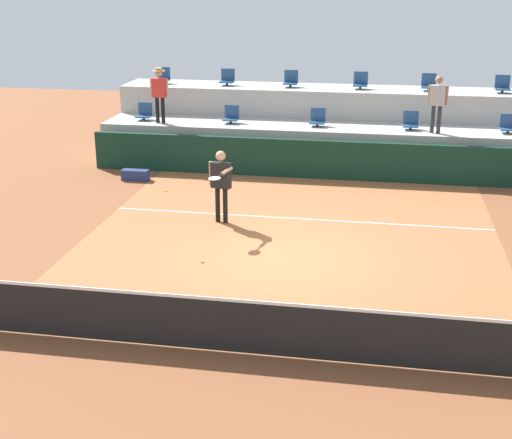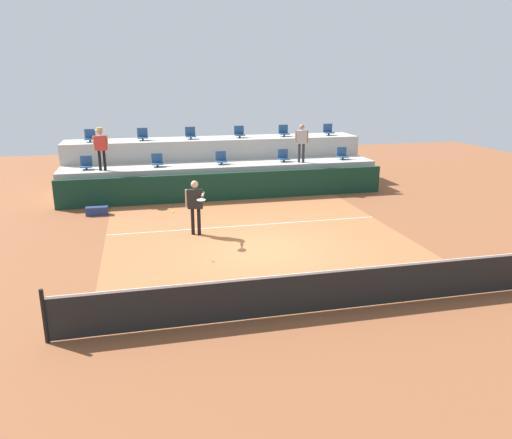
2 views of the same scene
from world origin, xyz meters
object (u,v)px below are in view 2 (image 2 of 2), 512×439
object	(u,v)px
stadium_chair_lower_center	(221,159)
tennis_player	(195,202)
stadium_chair_lower_right	(283,156)
tennis_ball	(173,212)
stadium_chair_upper_right	(284,132)
stadium_chair_lower_far_right	(342,154)
stadium_chair_lower_left	(157,161)
stadium_chair_upper_far_left	(90,137)
stadium_chair_upper_left	(143,135)
spectator_in_white	(302,140)
stadium_chair_upper_far_right	(328,130)
equipment_bag	(97,211)
stadium_chair_upper_mid_right	(239,133)
spectator_with_hat	(101,145)
stadium_chair_upper_mid_left	(190,134)
stadium_chair_lower_far_left	(86,164)

from	to	relation	value
stadium_chair_lower_center	tennis_player	distance (m)	5.69
stadium_chair_lower_right	tennis_ball	size ratio (longest dim) A/B	7.65
stadium_chair_upper_right	stadium_chair_lower_far_right	bearing A→B (deg)	-39.81
stadium_chair_lower_left	tennis_player	distance (m)	5.50
stadium_chair_upper_far_left	stadium_chair_upper_left	distance (m)	2.16
spectator_in_white	stadium_chair_upper_far_right	bearing A→B (deg)	47.01
tennis_ball	equipment_bag	xyz separation A→B (m)	(-2.40, 4.76, -1.09)
stadium_chair_lower_right	stadium_chair_upper_mid_right	xyz separation A→B (m)	(-1.54, 1.80, 0.85)
stadium_chair_lower_far_right	equipment_bag	size ratio (longest dim) A/B	0.68
stadium_chair_lower_right	stadium_chair_upper_far_left	xyz separation A→B (m)	(-7.95, 1.80, 0.85)
stadium_chair_upper_left	spectator_in_white	world-z (taller)	spectator_in_white
stadium_chair_upper_mid_right	spectator_with_hat	world-z (taller)	spectator_with_hat
stadium_chair_lower_far_right	tennis_ball	size ratio (longest dim) A/B	7.65
stadium_chair_upper_left	stadium_chair_upper_mid_left	distance (m)	2.06
stadium_chair_upper_right	tennis_player	distance (m)	8.82
stadium_chair_upper_mid_right	spectator_in_white	size ratio (longest dim) A/B	0.33
stadium_chair_upper_far_left	stadium_chair_upper_mid_right	world-z (taller)	same
stadium_chair_upper_mid_right	stadium_chair_upper_right	bearing A→B (deg)	0.00
stadium_chair_upper_mid_left	spectator_with_hat	distance (m)	4.25
stadium_chair_lower_far_left	stadium_chair_upper_mid_right	size ratio (longest dim) A/B	1.00
stadium_chair_upper_mid_left	spectator_in_white	world-z (taller)	spectator_in_white
stadium_chair_upper_far_left	equipment_bag	xyz separation A→B (m)	(0.38, -4.14, -2.16)
tennis_ball	equipment_bag	bearing A→B (deg)	116.76
stadium_chair_upper_mid_right	spectator_in_white	distance (m)	3.11
stadium_chair_lower_left	stadium_chair_upper_left	bearing A→B (deg)	105.55
stadium_chair_upper_mid_right	tennis_player	xyz separation A→B (m)	(-2.85, -7.21, -1.26)
stadium_chair_upper_far_right	stadium_chair_lower_center	bearing A→B (deg)	-161.53
stadium_chair_upper_far_right	stadium_chair_lower_left	bearing A→B (deg)	-167.31
stadium_chair_lower_right	stadium_chair_upper_right	world-z (taller)	stadium_chair_upper_right
stadium_chair_lower_left	tennis_player	size ratio (longest dim) A/B	0.30
stadium_chair_upper_far_left	stadium_chair_lower_far_left	bearing A→B (deg)	-92.23
stadium_chair_lower_far_right	stadium_chair_upper_right	world-z (taller)	stadium_chair_upper_right
stadium_chair_lower_right	stadium_chair_upper_far_left	world-z (taller)	stadium_chair_upper_far_left
stadium_chair_lower_far_right	spectator_in_white	size ratio (longest dim) A/B	0.33
stadium_chair_upper_mid_left	tennis_player	size ratio (longest dim) A/B	0.30
spectator_in_white	equipment_bag	bearing A→B (deg)	-166.66
stadium_chair_upper_far_left	equipment_bag	distance (m)	4.68
stadium_chair_upper_left	tennis_player	world-z (taller)	stadium_chair_upper_left
stadium_chair_upper_mid_right	stadium_chair_lower_far_left	bearing A→B (deg)	-164.46
stadium_chair_upper_right	spectator_in_white	size ratio (longest dim) A/B	0.33
stadium_chair_lower_far_left	stadium_chair_upper_mid_left	size ratio (longest dim) A/B	1.00
stadium_chair_upper_far_left	tennis_player	world-z (taller)	stadium_chair_upper_far_left
stadium_chair_upper_far_right	tennis_player	size ratio (longest dim) A/B	0.30
stadium_chair_upper_right	tennis_player	world-z (taller)	stadium_chair_upper_right
stadium_chair_lower_left	tennis_ball	distance (m)	7.10
tennis_ball	stadium_chair_upper_left	bearing A→B (deg)	93.99
tennis_player	spectator_with_hat	bearing A→B (deg)	120.75
stadium_chair_upper_right	equipment_bag	world-z (taller)	stadium_chair_upper_right
stadium_chair_upper_right	spectator_with_hat	xyz separation A→B (m)	(-7.91, -2.18, -0.07)
stadium_chair_upper_mid_right	spectator_in_white	xyz separation A→B (m)	(2.21, -2.18, -0.12)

